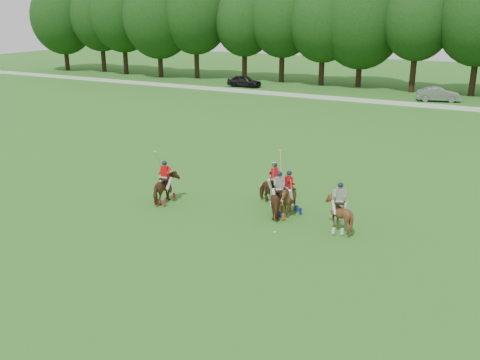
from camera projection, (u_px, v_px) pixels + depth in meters
The scene contains 11 objects.
ground at pixel (201, 236), 23.84m from camera, with size 180.00×180.00×0.00m, color #306D1F.
tree_line at pixel (421, 21), 61.62m from camera, with size 117.98×14.32×14.75m.
boundary_rail at pixel (393, 103), 55.75m from camera, with size 120.00×0.10×0.44m, color white.
car_left at pixel (244, 81), 68.16m from camera, with size 1.76×4.39×1.49m, color black.
car_mid at pixel (438, 94), 57.68m from camera, with size 1.58×4.53×1.49m, color gray.
polo_red_a at pixel (166, 188), 27.70m from camera, with size 1.18×1.93×2.81m.
polo_red_b at pixel (274, 189), 27.53m from camera, with size 1.92×1.84×2.76m.
polo_red_c at pixel (288, 200), 25.96m from camera, with size 1.89×1.93×2.30m.
polo_stripe_a at pixel (279, 200), 25.86m from camera, with size 1.60×2.05×2.83m.
polo_stripe_b at pixel (339, 214), 24.18m from camera, with size 1.66×1.77×2.31m.
polo_ball at pixel (275, 232), 24.15m from camera, with size 0.09×0.09×0.09m, color white.
Camera 1 is at (11.76, -18.56, 9.75)m, focal length 40.00 mm.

